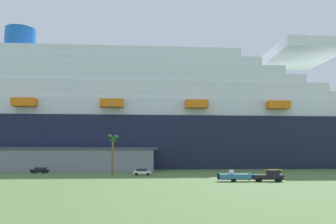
{
  "coord_description": "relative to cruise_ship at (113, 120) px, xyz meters",
  "views": [
    {
      "loc": [
        -7.82,
        -77.56,
        5.15
      ],
      "look_at": [
        -3.85,
        33.13,
        18.84
      ],
      "focal_mm": 36.67,
      "sensor_mm": 36.0,
      "label": 1
    }
  ],
  "objects": [
    {
      "name": "small_boat_on_trailer",
      "position": [
        32.62,
        -68.69,
        -17.55
      ],
      "size": [
        8.19,
        2.12,
        2.15
      ],
      "color": "#595960",
      "rests_on": "ground_plane"
    },
    {
      "name": "parked_car_black_coupe",
      "position": [
        -14.88,
        -37.91,
        -17.67
      ],
      "size": [
        4.92,
        2.63,
        1.58
      ],
      "color": "black",
      "rests_on": "ground_plane"
    },
    {
      "name": "parked_car_yellow_taxi",
      "position": [
        49.88,
        -38.34,
        -17.68
      ],
      "size": [
        4.64,
        2.66,
        1.58
      ],
      "color": "yellow",
      "rests_on": "ground_plane"
    },
    {
      "name": "terminal_building",
      "position": [
        -14.14,
        -23.3,
        -14.89
      ],
      "size": [
        63.34,
        24.95,
        7.2
      ],
      "color": "gray",
      "rests_on": "ground_plane"
    },
    {
      "name": "palm_tree",
      "position": [
        6.23,
        -48.05,
        -10.45
      ],
      "size": [
        3.19,
        2.87,
        10.19
      ],
      "color": "brown",
      "rests_on": "ground_plane"
    },
    {
      "name": "parked_car_white_van",
      "position": [
        13.62,
        -47.69,
        -17.67
      ],
      "size": [
        4.46,
        2.41,
        1.58
      ],
      "color": "white",
      "rests_on": "ground_plane"
    },
    {
      "name": "ground_plane",
      "position": [
        24.74,
        -26.77,
        -18.51
      ],
      "size": [
        600.0,
        600.0,
        0.0
      ],
      "primitive_type": "plane",
      "color": "#4C6B38"
    },
    {
      "name": "cruise_ship",
      "position": [
        0.0,
        0.0,
        0.0
      ],
      "size": [
        297.96,
        43.0,
        60.75
      ],
      "color": "#191E38",
      "rests_on": "ground_plane"
    },
    {
      "name": "pickup_truck",
      "position": [
        38.51,
        -68.85,
        -17.46
      ],
      "size": [
        5.65,
        2.4,
        2.2
      ],
      "color": "black",
      "rests_on": "ground_plane"
    }
  ]
}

